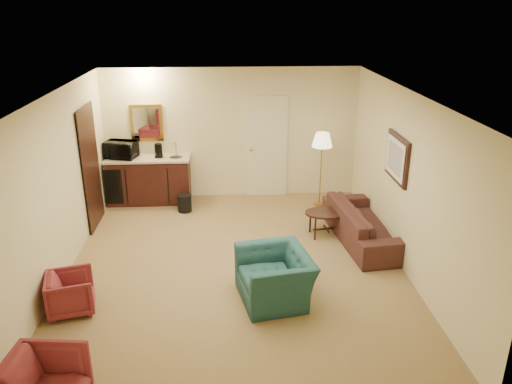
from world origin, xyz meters
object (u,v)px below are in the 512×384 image
(teal_armchair, at_px, (275,269))
(microwave, at_px, (121,148))
(rose_chair_near, at_px, (71,291))
(floor_lamp, at_px, (321,169))
(coffee_maker, at_px, (159,151))
(coffee_table, at_px, (326,223))
(wetbar_cabinet, at_px, (149,180))
(sofa, at_px, (364,218))
(waste_bin, at_px, (185,203))

(teal_armchair, height_order, microwave, microwave)
(rose_chair_near, height_order, floor_lamp, floor_lamp)
(coffee_maker, bearing_deg, coffee_table, -10.25)
(microwave, bearing_deg, rose_chair_near, -75.18)
(teal_armchair, distance_m, coffee_table, 2.19)
(wetbar_cabinet, xyz_separation_m, rose_chair_near, (-0.50, -3.75, -0.17))
(coffee_table, height_order, floor_lamp, floor_lamp)
(teal_armchair, height_order, coffee_table, teal_armchair)
(rose_chair_near, relative_size, coffee_table, 0.78)
(microwave, bearing_deg, coffee_table, -10.40)
(wetbar_cabinet, xyz_separation_m, coffee_maker, (0.22, 0.01, 0.60))
(sofa, bearing_deg, wetbar_cabinet, 56.66)
(waste_bin, height_order, coffee_maker, coffee_maker)
(floor_lamp, height_order, coffee_maker, floor_lamp)
(sofa, xyz_separation_m, microwave, (-4.30, 1.99, 0.71))
(coffee_maker, bearing_deg, floor_lamp, 12.92)
(waste_bin, bearing_deg, rose_chair_near, -110.82)
(wetbar_cabinet, height_order, waste_bin, wetbar_cabinet)
(microwave, distance_m, coffee_maker, 0.73)
(coffee_maker, bearing_deg, microwave, -162.24)
(waste_bin, distance_m, coffee_maker, 1.16)
(coffee_table, bearing_deg, microwave, 154.78)
(wetbar_cabinet, height_order, floor_lamp, floor_lamp)
(waste_bin, bearing_deg, wetbar_cabinet, 143.38)
(sofa, height_order, teal_armchair, teal_armchair)
(sofa, distance_m, microwave, 4.79)
(coffee_table, distance_m, waste_bin, 2.77)
(rose_chair_near, bearing_deg, coffee_table, -75.82)
(rose_chair_near, xyz_separation_m, waste_bin, (1.22, 3.21, -0.13))
(sofa, relative_size, teal_armchair, 2.04)
(floor_lamp, bearing_deg, rose_chair_near, -138.71)
(teal_armchair, xyz_separation_m, floor_lamp, (1.20, 3.26, 0.29))
(sofa, height_order, coffee_maker, coffee_maker)
(sofa, height_order, microwave, microwave)
(teal_armchair, distance_m, microwave, 4.56)
(rose_chair_near, height_order, microwave, microwave)
(rose_chair_near, distance_m, coffee_table, 4.24)
(coffee_table, bearing_deg, floor_lamp, 84.57)
(teal_armchair, height_order, coffee_maker, coffee_maker)
(microwave, bearing_deg, teal_armchair, -39.22)
(sofa, xyz_separation_m, teal_armchair, (-1.65, -1.66, 0.04))
(wetbar_cabinet, distance_m, floor_lamp, 3.38)
(rose_chair_near, xyz_separation_m, coffee_table, (3.72, 2.03, -0.08))
(rose_chair_near, xyz_separation_m, microwave, (0.00, 3.78, 0.83))
(teal_armchair, xyz_separation_m, coffee_maker, (-1.93, 3.63, 0.61))
(sofa, relative_size, coffee_maker, 7.62)
(wetbar_cabinet, bearing_deg, waste_bin, -36.62)
(coffee_table, xyz_separation_m, waste_bin, (-2.50, 1.18, -0.05))
(floor_lamp, bearing_deg, microwave, 174.11)
(rose_chair_near, distance_m, waste_bin, 3.44)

